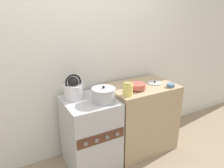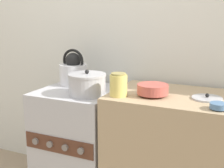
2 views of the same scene
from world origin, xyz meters
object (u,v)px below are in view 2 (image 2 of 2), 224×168
enamel_bowl (153,89)px  kettle (74,71)px  storage_jar (118,85)px  stove (81,143)px  small_ceramic_bowl (219,106)px  loose_pot_lid (207,98)px  cooking_pot (87,84)px

enamel_bowl → kettle: bearing=163.7°
storage_jar → stove: bearing=156.2°
small_ceramic_bowl → storage_jar: (-0.59, 0.03, 0.05)m
storage_jar → loose_pot_lid: (0.51, 0.16, -0.06)m
small_ceramic_bowl → storage_jar: storage_jar is taller
small_ceramic_bowl → loose_pot_lid: (-0.09, 0.19, -0.02)m
loose_pot_lid → stove: bearing=179.5°
kettle → cooking_pot: 0.33m
stove → cooking_pot: bearing=-39.3°
stove → storage_jar: storage_jar is taller
kettle → enamel_bowl: 0.72m
stove → cooking_pot: 0.51m
kettle → small_ceramic_bowl: (1.09, -0.32, -0.04)m
enamel_bowl → small_ceramic_bowl: size_ratio=2.04×
loose_pot_lid → kettle: bearing=172.5°
stove → storage_jar: size_ratio=5.73×
cooking_pot → loose_pot_lid: cooking_pot is taller
stove → enamel_bowl: enamel_bowl is taller
kettle → storage_jar: size_ratio=1.91×
enamel_bowl → storage_jar: bearing=-154.2°
storage_jar → enamel_bowl: bearing=25.8°
enamel_bowl → storage_jar: (-0.19, -0.09, 0.03)m
enamel_bowl → loose_pot_lid: bearing=12.3°
stove → loose_pot_lid: bearing=-0.5°
cooking_pot → stove: bearing=140.7°
small_ceramic_bowl → loose_pot_lid: 0.21m
small_ceramic_bowl → cooking_pot: bearing=173.6°
stove → loose_pot_lid: loose_pot_lid is taller
small_ceramic_bowl → storage_jar: 0.59m
stove → enamel_bowl: size_ratio=4.27×
storage_jar → kettle: bearing=149.7°
cooking_pot → storage_jar: bearing=-14.6°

